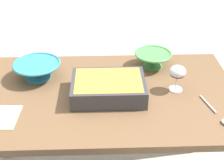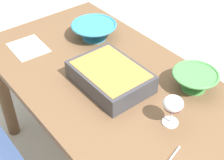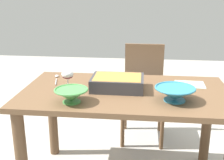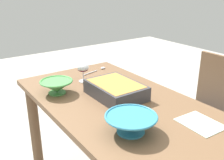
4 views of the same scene
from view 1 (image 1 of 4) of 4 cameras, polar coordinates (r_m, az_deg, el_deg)
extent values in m
cube|color=brown|center=(1.61, -2.70, -2.74)|extent=(1.41, 0.78, 0.03)
cylinder|color=brown|center=(2.17, 14.71, -5.26)|extent=(0.08, 0.08, 0.69)
cylinder|color=white|center=(1.65, 11.17, -1.61)|extent=(0.07, 0.07, 0.01)
cylinder|color=white|center=(1.63, 11.31, -0.48)|extent=(0.01, 0.01, 0.07)
ellipsoid|color=white|center=(1.60, 11.56, 1.49)|extent=(0.08, 0.08, 0.06)
ellipsoid|color=#4C0A19|center=(1.61, 11.49, 0.98)|extent=(0.07, 0.07, 0.03)
cube|color=#38383D|center=(1.56, -0.65, -1.41)|extent=(0.35, 0.26, 0.09)
cube|color=#B27A38|center=(1.54, -0.66, -0.31)|extent=(0.32, 0.23, 0.02)
cylinder|color=teal|center=(1.76, -12.91, 0.55)|extent=(0.13, 0.13, 0.01)
cone|color=teal|center=(1.74, -13.07, 1.72)|extent=(0.24, 0.24, 0.08)
torus|color=teal|center=(1.72, -13.22, 2.81)|extent=(0.25, 0.25, 0.01)
cylinder|color=#4C994C|center=(1.83, 7.14, 2.49)|extent=(0.11, 0.11, 0.01)
cone|color=#4C994C|center=(1.82, 7.23, 3.61)|extent=(0.20, 0.20, 0.07)
torus|color=#4C994C|center=(1.80, 7.31, 4.64)|extent=(0.21, 0.21, 0.01)
cylinder|color=silver|center=(1.58, 16.64, -4.11)|extent=(0.04, 0.14, 0.01)
camera|label=2|loc=(1.09, 60.40, 19.94)|focal=51.41mm
camera|label=3|loc=(3.19, -5.14, 27.67)|focal=46.38mm
camera|label=4|loc=(2.47, -32.80, 22.09)|focal=41.76mm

